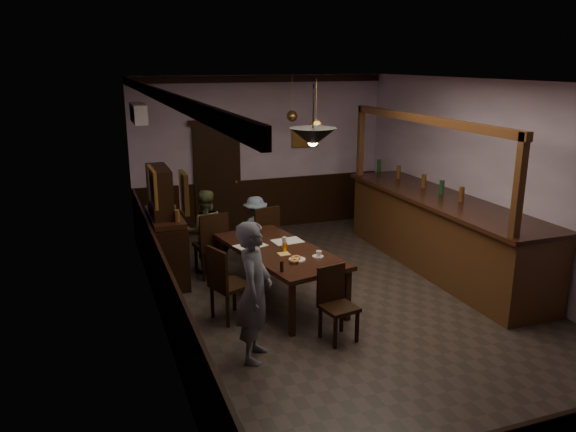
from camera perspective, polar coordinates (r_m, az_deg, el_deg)
name	(u,v)px	position (r m, az deg, el deg)	size (l,w,h in m)	color
room	(353,200)	(7.37, 6.65, 1.60)	(5.01, 8.01, 3.01)	#2D2621
dining_table	(279,253)	(7.77, -0.88, -3.81)	(1.41, 2.35, 0.75)	black
chair_far_left	(212,242)	(8.69, -7.71, -2.64)	(0.50, 0.50, 1.04)	black
chair_far_right	(264,234)	(9.07, -2.47, -1.80)	(0.52, 0.52, 1.02)	black
chair_near	(335,300)	(6.81, 4.84, -8.48)	(0.45, 0.45, 0.90)	black
chair_side	(225,281)	(7.24, -6.42, -6.56)	(0.56, 0.56, 1.00)	black
person_standing	(255,292)	(6.24, -3.42, -7.69)	(0.59, 0.39, 1.61)	#555761
person_seated_left	(205,231)	(8.91, -8.44, -1.56)	(0.65, 0.50, 1.33)	#525734
person_seated_right	(256,229)	(9.31, -3.31, -1.36)	(0.72, 0.41, 1.12)	slate
newspaper_left	(250,246)	(7.89, -3.84, -3.03)	(0.42, 0.30, 0.01)	silver
newspaper_right	(287,241)	(8.06, -0.06, -2.57)	(0.42, 0.30, 0.01)	silver
napkin	(284,254)	(7.55, -0.42, -3.86)	(0.15, 0.15, 0.00)	#DFAF52
saucer	(318,256)	(7.46, 3.06, -4.11)	(0.15, 0.15, 0.01)	white
coffee_cup	(319,254)	(7.43, 3.15, -3.83)	(0.08, 0.08, 0.07)	white
pastry_plate	(297,259)	(7.33, 0.93, -4.44)	(0.22, 0.22, 0.01)	white
pastry_ring_a	(294,261)	(7.21, 0.63, -4.55)	(0.13, 0.13, 0.04)	#C68C47
pastry_ring_b	(296,258)	(7.31, 0.81, -4.26)	(0.13, 0.13, 0.04)	#C68C47
soda_can	(285,247)	(7.64, -0.30, -3.17)	(0.07, 0.07, 0.12)	#FF9C15
beer_glass	(258,243)	(7.67, -3.06, -2.79)	(0.06, 0.06, 0.20)	#BF721E
water_glass	(284,242)	(7.79, -0.38, -2.67)	(0.06, 0.06, 0.15)	silver
pepper_mill	(282,266)	(6.91, -0.64, -5.15)	(0.04, 0.04, 0.14)	black
sideboard	(165,235)	(8.70, -12.39, -1.93)	(0.47, 1.33, 1.75)	black
bar_counter	(441,231)	(9.29, 15.24, -1.51)	(1.02, 4.41, 2.47)	#442312
door_back	(218,180)	(10.82, -7.17, 3.63)	(0.90, 0.06, 2.10)	black
ac_unit	(138,113)	(9.36, -14.96, 10.06)	(0.20, 0.85, 0.30)	white
picture_left_small	(184,193)	(4.97, -10.53, 2.36)	(0.04, 0.28, 0.36)	olive
picture_left_large	(153,187)	(7.39, -13.57, 2.91)	(0.04, 0.62, 0.48)	olive
picture_back	(305,137)	(11.23, 1.75, 8.07)	(0.55, 0.04, 0.42)	olive
pendant_iron	(313,137)	(6.71, 2.55, 7.99)	(0.56, 0.56, 0.73)	black
pendant_brass_mid	(316,126)	(8.64, 2.85, 9.12)	(0.20, 0.20, 0.81)	#BF8C3F
pendant_brass_far	(292,116)	(10.16, 0.42, 10.11)	(0.20, 0.20, 0.81)	#BF8C3F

